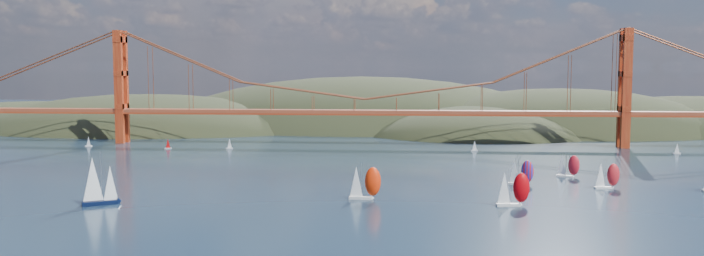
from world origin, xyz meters
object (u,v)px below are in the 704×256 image
Objects in this scene: sloop_navy at (98,182)px; racer_0 at (364,182)px; racer_3 at (568,165)px; racer_2 at (607,175)px; racer_rwb at (520,172)px; racer_1 at (512,188)px.

sloop_navy is 1.39× the size of racer_0.
sloop_navy is at bearing -138.27° from racer_3.
racer_2 is 25.68m from racer_rwb.
racer_2 is (72.92, 23.23, -0.74)m from racer_0.
racer_3 is (-6.94, 21.62, -0.11)m from racer_2.
racer_1 is at bearing -98.26° from racer_3.
racer_0 reaches higher than racer_2.
racer_0 is 55.23m from racer_rwb.
racer_0 is 1.15× the size of racer_rwb.
sloop_navy is 1.64× the size of racer_2.
racer_0 is at bearing -127.30° from racer_3.
racer_0 is 1.18× the size of racer_2.
racer_rwb is (-18.32, -16.95, 0.20)m from racer_3.
racer_1 is 1.19× the size of racer_3.
racer_3 is at bearing 58.39° from racer_rwb.
sloop_navy is 148.83m from racer_2.
racer_2 is (32.68, 29.44, -0.67)m from racer_1.
sloop_navy reaches higher than racer_1.
racer_3 is (25.75, 51.06, -0.78)m from racer_1.
racer_0 is 79.78m from racer_3.
racer_1 reaches higher than racer_rwb.
racer_2 is at bearing -16.14° from sloop_navy.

